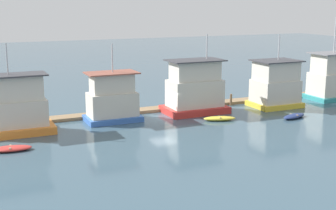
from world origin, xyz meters
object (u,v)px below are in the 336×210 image
object	(u,v)px
mooring_post_near_right	(194,102)
houseboat_red	(195,90)
houseboat_orange	(17,109)
houseboat_blue	(112,100)
mooring_post_centre	(231,100)
mooring_post_near_left	(192,101)
dinghy_red	(10,149)
houseboat_teal	(332,78)
houseboat_yellow	(275,85)
dinghy_yellow	(220,118)
dinghy_navy	(294,116)

from	to	relation	value
mooring_post_near_right	houseboat_red	bearing A→B (deg)	-115.79
houseboat_orange	houseboat_blue	world-z (taller)	houseboat_orange
mooring_post_near_right	mooring_post_centre	bearing A→B (deg)	0.00
mooring_post_near_left	dinghy_red	bearing A→B (deg)	-159.84
houseboat_teal	mooring_post_near_left	bearing A→B (deg)	174.76
houseboat_orange	houseboat_blue	bearing A→B (deg)	6.06
houseboat_red	houseboat_yellow	distance (m)	9.32
dinghy_yellow	mooring_post_near_left	world-z (taller)	mooring_post_near_left
houseboat_red	dinghy_red	distance (m)	19.65
houseboat_teal	dinghy_navy	world-z (taller)	houseboat_teal
houseboat_teal	dinghy_yellow	xyz separation A→B (m)	(-17.28, -3.73, -2.27)
houseboat_orange	houseboat_teal	world-z (taller)	houseboat_teal
mooring_post_near_left	mooring_post_near_right	distance (m)	0.32
houseboat_blue	dinghy_navy	world-z (taller)	houseboat_blue
dinghy_yellow	mooring_post_centre	world-z (taller)	mooring_post_centre
dinghy_red	mooring_post_near_right	bearing A→B (deg)	19.95
mooring_post_near_left	houseboat_yellow	bearing A→B (deg)	-14.78
houseboat_red	dinghy_yellow	world-z (taller)	houseboat_red
dinghy_red	dinghy_yellow	size ratio (longest dim) A/B	1.01
houseboat_orange	dinghy_yellow	size ratio (longest dim) A/B	2.38
houseboat_yellow	mooring_post_near_left	size ratio (longest dim) A/B	4.05
houseboat_yellow	houseboat_orange	bearing A→B (deg)	179.62
mooring_post_near_left	mooring_post_near_right	world-z (taller)	mooring_post_near_left
houseboat_teal	mooring_post_near_right	size ratio (longest dim) A/B	6.47
dinghy_navy	mooring_post_near_left	bearing A→B (deg)	134.37
houseboat_red	dinghy_yellow	size ratio (longest dim) A/B	2.44
houseboat_yellow	mooring_post_centre	size ratio (longest dim) A/B	6.08
houseboat_yellow	houseboat_teal	world-z (taller)	houseboat_teal
houseboat_yellow	mooring_post_near_right	bearing A→B (deg)	164.86
houseboat_blue	mooring_post_near_right	size ratio (longest dim) A/B	5.06
houseboat_red	houseboat_teal	size ratio (longest dim) A/B	0.85
houseboat_blue	mooring_post_near_right	xyz separation A→B (m)	(9.37, 1.22, -1.34)
dinghy_yellow	mooring_post_centre	size ratio (longest dim) A/B	2.55
houseboat_red	houseboat_teal	world-z (taller)	houseboat_teal
houseboat_teal	dinghy_red	bearing A→B (deg)	-171.58
mooring_post_near_left	mooring_post_centre	world-z (taller)	mooring_post_near_left
houseboat_blue	mooring_post_near_left	size ratio (longest dim) A/B	3.83
houseboat_orange	mooring_post_centre	world-z (taller)	houseboat_orange
houseboat_orange	dinghy_red	distance (m)	5.39
dinghy_yellow	houseboat_teal	bearing A→B (deg)	12.18
houseboat_red	mooring_post_near_left	size ratio (longest dim) A/B	4.15
houseboat_red	dinghy_navy	xyz separation A→B (m)	(7.75, -6.16, -2.19)
houseboat_orange	dinghy_red	xyz separation A→B (m)	(-1.16, -4.86, -2.00)
mooring_post_centre	houseboat_teal	bearing A→B (deg)	-7.18
dinghy_navy	mooring_post_centre	bearing A→B (deg)	109.03
houseboat_teal	dinghy_yellow	world-z (taller)	houseboat_teal
dinghy_navy	mooring_post_centre	world-z (taller)	mooring_post_centre
houseboat_orange	houseboat_yellow	world-z (taller)	houseboat_orange
houseboat_yellow	mooring_post_centre	xyz separation A→B (m)	(-4.10, 2.33, -1.72)
mooring_post_near_right	houseboat_orange	bearing A→B (deg)	-173.24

